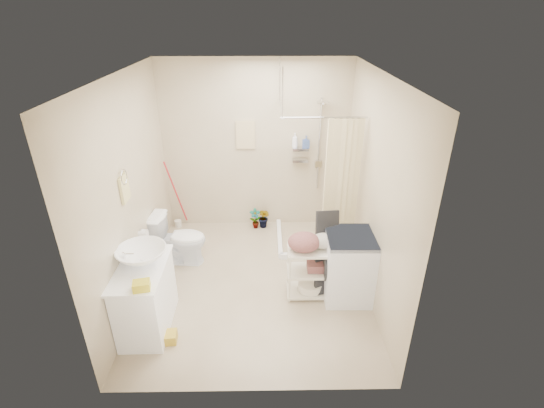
{
  "coord_description": "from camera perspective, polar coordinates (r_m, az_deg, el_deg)",
  "views": [
    {
      "loc": [
        0.16,
        -4.1,
        3.21
      ],
      "look_at": [
        0.22,
        0.25,
        1.02
      ],
      "focal_mm": 26.0,
      "sensor_mm": 36.0,
      "label": 1
    }
  ],
  "objects": [
    {
      "name": "floor",
      "position": [
        5.21,
        -2.46,
        -11.35
      ],
      "size": [
        3.2,
        3.2,
        0.0
      ],
      "primitive_type": "plane",
      "color": "#BAA98B",
      "rests_on": "ground"
    },
    {
      "name": "ceiling",
      "position": [
        4.15,
        -3.19,
        18.24
      ],
      "size": [
        2.8,
        3.2,
        0.04
      ],
      "primitive_type": "cube",
      "color": "silver",
      "rests_on": "ground"
    },
    {
      "name": "wall_back",
      "position": [
        6.01,
        -2.34,
        8.19
      ],
      "size": [
        2.8,
        0.04,
        2.6
      ],
      "primitive_type": "cube",
      "color": "beige",
      "rests_on": "ground"
    },
    {
      "name": "wall_front",
      "position": [
        3.15,
        -3.62,
        -10.68
      ],
      "size": [
        2.8,
        0.04,
        2.6
      ],
      "primitive_type": "cube",
      "color": "beige",
      "rests_on": "ground"
    },
    {
      "name": "wall_left",
      "position": [
        4.78,
        -19.8,
        1.52
      ],
      "size": [
        0.04,
        3.2,
        2.6
      ],
      "primitive_type": "cube",
      "color": "beige",
      "rests_on": "ground"
    },
    {
      "name": "wall_right",
      "position": [
        4.69,
        14.59,
        1.78
      ],
      "size": [
        0.04,
        3.2,
        2.6
      ],
      "primitive_type": "cube",
      "color": "beige",
      "rests_on": "ground"
    },
    {
      "name": "vanity",
      "position": [
        4.58,
        -17.82,
        -12.75
      ],
      "size": [
        0.51,
        0.89,
        0.78
      ],
      "primitive_type": "cube",
      "rotation": [
        0.0,
        0.0,
        0.01
      ],
      "color": "white",
      "rests_on": "ground"
    },
    {
      "name": "sink",
      "position": [
        4.37,
        -18.34,
        -7.12
      ],
      "size": [
        0.65,
        0.65,
        0.18
      ],
      "primitive_type": "imported",
      "rotation": [
        0.0,
        0.0,
        0.27
      ],
      "color": "white",
      "rests_on": "vanity"
    },
    {
      "name": "counter_basket",
      "position": [
        4.03,
        -18.38,
        -11.15
      ],
      "size": [
        0.18,
        0.15,
        0.09
      ],
      "primitive_type": "cube",
      "rotation": [
        0.0,
        0.0,
        0.21
      ],
      "color": "gold",
      "rests_on": "vanity"
    },
    {
      "name": "floor_basket",
      "position": [
        4.55,
        -14.95,
        -17.95
      ],
      "size": [
        0.31,
        0.25,
        0.16
      ],
      "primitive_type": "cube",
      "rotation": [
        0.0,
        0.0,
        0.09
      ],
      "color": "gold",
      "rests_on": "ground"
    },
    {
      "name": "toilet",
      "position": [
        5.56,
        -13.23,
        -4.88
      ],
      "size": [
        0.75,
        0.47,
        0.73
      ],
      "primitive_type": "imported",
      "rotation": [
        0.0,
        0.0,
        1.48
      ],
      "color": "white",
      "rests_on": "ground"
    },
    {
      "name": "mop",
      "position": [
        6.33,
        -13.93,
        1.35
      ],
      "size": [
        0.13,
        0.13,
        1.16
      ],
      "primitive_type": null,
      "rotation": [
        0.0,
        0.0,
        -0.21
      ],
      "color": "red",
      "rests_on": "ground"
    },
    {
      "name": "potted_plant_a",
      "position": [
        6.3,
        -2.46,
        -2.13
      ],
      "size": [
        0.19,
        0.15,
        0.34
      ],
      "primitive_type": "imported",
      "rotation": [
        0.0,
        0.0,
        0.15
      ],
      "color": "brown",
      "rests_on": "ground"
    },
    {
      "name": "potted_plant_b",
      "position": [
        6.31,
        -1.16,
        -2.02
      ],
      "size": [
        0.24,
        0.24,
        0.34
      ],
      "primitive_type": "imported",
      "rotation": [
        0.0,
        0.0,
        -0.73
      ],
      "color": "brown",
      "rests_on": "ground"
    },
    {
      "name": "hanging_towel",
      "position": [
        5.94,
        -3.85,
        9.94
      ],
      "size": [
        0.28,
        0.03,
        0.42
      ],
      "primitive_type": "cube",
      "color": "beige",
      "rests_on": "wall_back"
    },
    {
      "name": "towel_ring",
      "position": [
        4.54,
        -20.62,
        2.39
      ],
      "size": [
        0.04,
        0.22,
        0.34
      ],
      "primitive_type": null,
      "color": "#E1D384",
      "rests_on": "wall_left"
    },
    {
      "name": "tp_holder",
      "position": [
        5.07,
        -18.21,
        -4.16
      ],
      "size": [
        0.08,
        0.12,
        0.14
      ],
      "primitive_type": null,
      "color": "white",
      "rests_on": "wall_left"
    },
    {
      "name": "shower",
      "position": [
        5.62,
        6.29,
        3.99
      ],
      "size": [
        1.1,
        1.1,
        2.1
      ],
      "primitive_type": null,
      "color": "white",
      "rests_on": "ground"
    },
    {
      "name": "shampoo_bottle_a",
      "position": [
        5.92,
        3.33,
        9.18
      ],
      "size": [
        0.09,
        0.09,
        0.22
      ],
      "primitive_type": "imported",
      "rotation": [
        0.0,
        0.0,
        -0.04
      ],
      "color": "white",
      "rests_on": "shower"
    },
    {
      "name": "shampoo_bottle_b",
      "position": [
        5.92,
        4.96,
        8.95
      ],
      "size": [
        0.11,
        0.11,
        0.19
      ],
      "primitive_type": "imported",
      "rotation": [
        0.0,
        0.0,
        0.33
      ],
      "color": "#3D5595",
      "rests_on": "shower"
    },
    {
      "name": "washing_machine",
      "position": [
        4.86,
        11.08,
        -8.83
      ],
      "size": [
        0.58,
        0.6,
        0.84
      ],
      "primitive_type": "cube",
      "rotation": [
        0.0,
        0.0,
        -0.01
      ],
      "color": "silver",
      "rests_on": "ground"
    },
    {
      "name": "laundry_rack",
      "position": [
        4.82,
        5.69,
        -9.14
      ],
      "size": [
        0.57,
        0.34,
        0.79
      ],
      "primitive_type": null,
      "rotation": [
        0.0,
        0.0,
        0.0
      ],
      "color": "beige",
      "rests_on": "ground"
    },
    {
      "name": "ironing_board",
      "position": [
        4.85,
        7.9,
        -7.0
      ],
      "size": [
        0.32,
        0.19,
        1.08
      ],
      "primitive_type": null,
      "rotation": [
        0.0,
        0.0,
        0.35
      ],
      "color": "black",
      "rests_on": "ground"
    }
  ]
}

